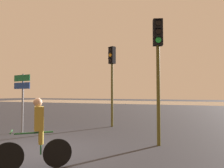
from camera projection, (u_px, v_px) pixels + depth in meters
name	position (u px, v px, depth m)	size (l,w,h in m)	color
ground_plane	(31.00, 152.00, 6.43)	(120.00, 120.00, 0.00)	#28282D
water_strip	(175.00, 103.00, 40.61)	(80.00, 16.00, 0.01)	#9E937F
traffic_light_center	(112.00, 71.00, 11.46)	(0.39, 0.41, 4.19)	#4C4719
traffic_light_near_right	(158.00, 57.00, 7.34)	(0.38, 0.40, 4.24)	#4C4719
direction_sign_post	(22.00, 92.00, 9.69)	(1.09, 0.22, 2.60)	slate
cyclist	(37.00, 133.00, 4.96)	(1.28, 1.19, 1.62)	black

